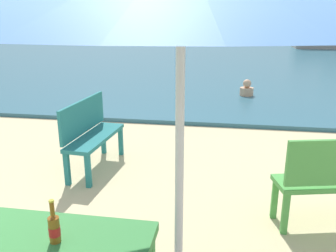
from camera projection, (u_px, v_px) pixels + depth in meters
The scene contains 4 objects.
sea_water at pixel (223, 41), 30.25m from camera, with size 120.00×50.00×0.08m, color #2D6075.
beer_bottle_amber at pixel (54, 227), 1.98m from camera, with size 0.07×0.07×0.26m.
bench_teal_center at pixel (90, 130), 4.69m from camera, with size 0.45×1.22×0.95m.
swimmer_person at pixel (247, 89), 8.93m from camera, with size 0.34×0.34×0.41m.
Camera 1 is at (0.38, -1.41, 1.98)m, focal length 37.56 mm.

